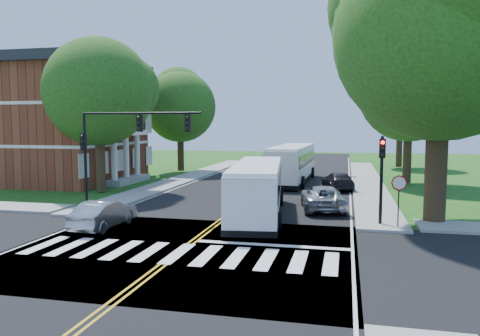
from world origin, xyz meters
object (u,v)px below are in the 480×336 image
(bus_follow, at_px, (292,163))
(suv, at_px, (323,198))
(signal_nw, at_px, (122,138))
(bus_lead, at_px, (257,188))
(signal_ne, at_px, (382,168))
(hatchback, at_px, (104,214))
(dark_sedan, at_px, (338,181))

(bus_follow, distance_m, suv, 13.44)
(signal_nw, relative_size, bus_lead, 0.61)
(signal_ne, xyz_separation_m, suv, (-3.06, 4.04, -2.23))
(signal_ne, height_order, hatchback, signal_ne)
(bus_follow, xyz_separation_m, suv, (3.34, -12.98, -0.98))
(signal_ne, bearing_deg, bus_lead, 169.34)
(bus_lead, relative_size, hatchback, 2.77)
(signal_nw, height_order, bus_lead, signal_nw)
(suv, bearing_deg, dark_sedan, -103.11)
(dark_sedan, bearing_deg, hatchback, 42.89)
(hatchback, xyz_separation_m, dark_sedan, (11.02, 16.66, -0.02))
(signal_nw, xyz_separation_m, dark_sedan, (11.71, 13.26, -3.69))
(hatchback, bearing_deg, bus_lead, -144.15)
(suv, bearing_deg, bus_follow, -84.24)
(signal_ne, relative_size, dark_sedan, 0.95)
(bus_follow, distance_m, dark_sedan, 5.64)
(bus_follow, relative_size, hatchback, 2.98)
(bus_lead, height_order, suv, bus_lead)
(signal_ne, xyz_separation_m, dark_sedan, (-2.34, 13.25, -2.28))
(hatchback, xyz_separation_m, suv, (10.30, 7.45, 0.03))
(signal_ne, distance_m, suv, 5.54)
(suv, bearing_deg, signal_nw, 11.59)
(signal_nw, xyz_separation_m, hatchback, (0.70, -3.40, -3.67))
(hatchback, height_order, suv, suv)
(signal_ne, relative_size, suv, 0.84)
(signal_ne, xyz_separation_m, hatchback, (-13.36, -3.41, -2.26))
(suv, bearing_deg, bus_lead, 30.43)
(signal_nw, bearing_deg, signal_ne, 0.05)
(bus_lead, relative_size, dark_sedan, 2.52)
(dark_sedan, bearing_deg, bus_follow, -56.62)
(bus_lead, bearing_deg, bus_follow, -97.59)
(suv, height_order, dark_sedan, suv)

